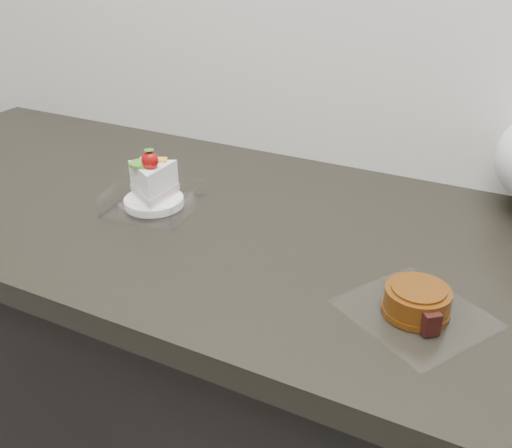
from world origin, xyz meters
TOP-DOWN VIEW (x-y plane):
  - counter at (0.00, 1.69)m, footprint 2.04×0.64m
  - cake_tray at (-0.32, 1.66)m, footprint 0.16×0.16m
  - mooncake_wrap at (0.17, 1.56)m, footprint 0.22×0.22m

SIDE VIEW (x-z plane):
  - counter at x=0.00m, z-range 0.00..0.90m
  - mooncake_wrap at x=0.17m, z-range 0.90..0.94m
  - cake_tray at x=-0.32m, z-range 0.87..0.99m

